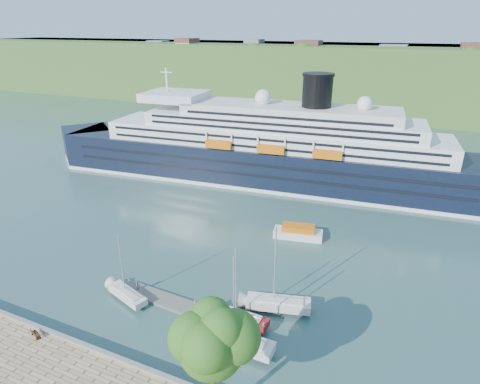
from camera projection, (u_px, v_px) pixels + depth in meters
ground at (130, 370)px, 38.97m from camera, size 400.00×400.00×0.00m
far_hillside at (363, 78)px, 156.62m from camera, size 400.00×50.00×24.00m
quay_coping at (128, 362)px, 38.36m from camera, size 220.00×0.50×0.30m
cruise_ship at (262, 128)px, 82.43m from camera, size 102.31×24.51×22.76m
park_bench at (36, 333)px, 41.52m from camera, size 1.50×0.98×0.89m
promenade_tree at (212, 359)px, 31.32m from camera, size 7.08×7.08×11.73m
floating_pontoon at (181, 306)px, 47.53m from camera, size 19.34×3.21×0.43m
sailboat_white_near at (124, 271)px, 47.13m from camera, size 6.77×3.72×8.43m
sailboat_red at (240, 291)px, 43.02m from camera, size 7.22×2.25×9.23m
sailboat_white_far at (280, 273)px, 44.93m from camera, size 8.51×4.32×10.59m
tender_launch at (298, 231)px, 62.82m from camera, size 8.00×4.01×2.11m
sailboat_extra at (239, 309)px, 39.32m from camera, size 8.12×2.29×10.48m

